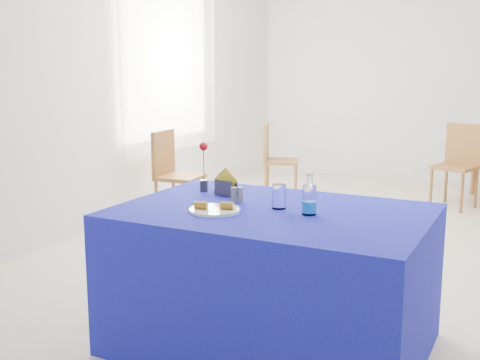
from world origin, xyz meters
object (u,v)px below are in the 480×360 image
at_px(blue_table, 272,278).
at_px(water_bottle, 309,201).
at_px(plate, 215,210).
at_px(chair_bg_left, 459,159).
at_px(chair_win_a, 173,169).
at_px(chair_win_b, 274,155).

height_order(blue_table, water_bottle, water_bottle).
bearing_deg(blue_table, water_bottle, -5.14).
bearing_deg(plate, chair_bg_left, 80.24).
xyz_separation_m(blue_table, chair_win_a, (-1.96, 2.04, 0.13)).
bearing_deg(chair_win_b, chair_win_a, 140.65).
xyz_separation_m(plate, chair_bg_left, (0.71, 4.11, -0.25)).
xyz_separation_m(blue_table, chair_win_b, (-1.48, 3.43, 0.12)).
height_order(plate, chair_bg_left, chair_bg_left).
height_order(plate, blue_table, plate).
bearing_deg(chair_win_a, blue_table, -140.13).
xyz_separation_m(chair_bg_left, chair_win_a, (-2.41, -1.89, -0.01)).
distance_m(water_bottle, chair_bg_left, 3.97).
relative_size(plate, chair_win_a, 0.30).
xyz_separation_m(plate, blue_table, (0.25, 0.18, -0.39)).
distance_m(plate, water_bottle, 0.49).
bearing_deg(chair_win_a, chair_bg_left, -55.87).
distance_m(water_bottle, chair_win_a, 3.00).
bearing_deg(plate, chair_win_b, 108.85).
distance_m(plate, chair_win_a, 2.81).
distance_m(blue_table, chair_win_a, 2.83).
xyz_separation_m(water_bottle, chair_win_a, (-2.16, 2.05, -0.32)).
distance_m(chair_bg_left, chair_win_b, 2.00).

